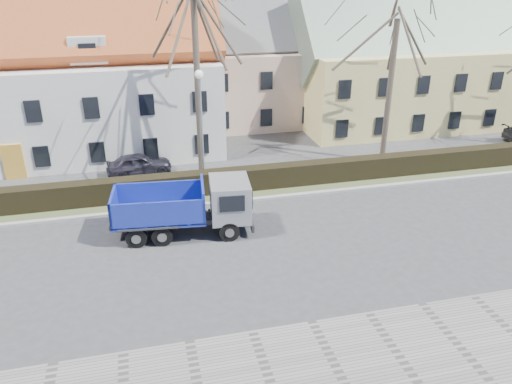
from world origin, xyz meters
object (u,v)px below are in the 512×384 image
object	(u,v)px
dump_truck	(178,208)
streetlight	(202,131)
parked_car_a	(139,164)
cart_frame	(204,208)

from	to	relation	value
dump_truck	streetlight	xyz separation A→B (m)	(1.94, 5.20, 2.09)
streetlight	parked_car_a	xyz separation A→B (m)	(-3.62, 2.96, -2.78)
cart_frame	parked_car_a	world-z (taller)	parked_car_a
dump_truck	parked_car_a	xyz separation A→B (m)	(-1.68, 8.15, -0.69)
streetlight	cart_frame	world-z (taller)	streetlight
cart_frame	parked_car_a	distance (m)	7.01
streetlight	parked_car_a	size ratio (longest dim) A/B	1.76
cart_frame	parked_car_a	size ratio (longest dim) A/B	0.15
dump_truck	cart_frame	world-z (taller)	dump_truck
streetlight	cart_frame	xyz separation A→B (m)	(-0.47, -3.29, -3.17)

